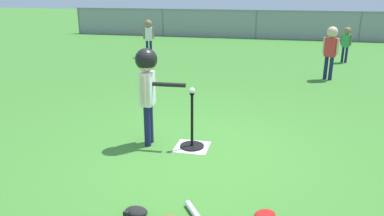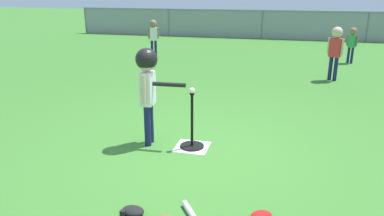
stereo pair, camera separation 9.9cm
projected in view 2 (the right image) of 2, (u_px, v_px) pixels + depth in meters
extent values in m
plane|color=#3D7A2D|center=(197.00, 153.00, 4.82)|extent=(60.00, 60.00, 0.00)
cube|color=white|center=(192.00, 147.00, 5.00)|extent=(0.44, 0.44, 0.01)
cylinder|color=black|center=(192.00, 146.00, 5.00)|extent=(0.32, 0.32, 0.03)
cylinder|color=black|center=(192.00, 120.00, 4.89)|extent=(0.04, 0.04, 0.72)
cylinder|color=black|center=(192.00, 94.00, 4.78)|extent=(0.06, 0.06, 0.02)
sphere|color=white|center=(192.00, 91.00, 4.76)|extent=(0.07, 0.07, 0.07)
cylinder|color=#191E4C|center=(150.00, 123.00, 5.09)|extent=(0.09, 0.09, 0.56)
cylinder|color=#191E4C|center=(148.00, 126.00, 4.97)|extent=(0.09, 0.09, 0.56)
cube|color=white|center=(148.00, 89.00, 4.88)|extent=(0.16, 0.26, 0.44)
cylinder|color=beige|center=(151.00, 83.00, 5.01)|extent=(0.06, 0.06, 0.37)
cylinder|color=beige|center=(144.00, 89.00, 4.72)|extent=(0.06, 0.06, 0.37)
sphere|color=beige|center=(147.00, 62.00, 4.77)|extent=(0.25, 0.25, 0.25)
sphere|color=black|center=(146.00, 59.00, 4.76)|extent=(0.29, 0.29, 0.29)
cylinder|color=black|center=(163.00, 84.00, 4.82)|extent=(0.60, 0.08, 0.06)
cylinder|color=#191E4C|center=(352.00, 56.00, 10.39)|extent=(0.07, 0.07, 0.44)
cylinder|color=#191E4C|center=(348.00, 55.00, 10.45)|extent=(0.07, 0.07, 0.44)
cube|color=green|center=(352.00, 41.00, 10.30)|extent=(0.23, 0.19, 0.34)
cylinder|color=#8C6647|center=(357.00, 41.00, 10.22)|extent=(0.05, 0.05, 0.29)
cylinder|color=#8C6647|center=(348.00, 40.00, 10.36)|extent=(0.05, 0.05, 0.29)
sphere|color=#8C6647|center=(353.00, 31.00, 10.21)|extent=(0.20, 0.20, 0.20)
cylinder|color=#191E4C|center=(156.00, 49.00, 11.40)|extent=(0.08, 0.08, 0.49)
cylinder|color=#191E4C|center=(152.00, 49.00, 11.39)|extent=(0.08, 0.08, 0.49)
cube|color=white|center=(153.00, 34.00, 11.26)|extent=(0.25, 0.21, 0.38)
cylinder|color=#8C6647|center=(158.00, 33.00, 11.27)|extent=(0.05, 0.05, 0.33)
cylinder|color=#8C6647|center=(149.00, 33.00, 11.23)|extent=(0.05, 0.05, 0.33)
sphere|color=#8C6647|center=(153.00, 23.00, 11.16)|extent=(0.22, 0.22, 0.22)
cylinder|color=#191E4C|center=(336.00, 69.00, 8.45)|extent=(0.08, 0.08, 0.54)
cylinder|color=#191E4C|center=(330.00, 68.00, 8.52)|extent=(0.08, 0.08, 0.54)
cube|color=red|center=(335.00, 48.00, 8.34)|extent=(0.28, 0.24, 0.42)
cylinder|color=beige|center=(342.00, 47.00, 8.24)|extent=(0.06, 0.06, 0.36)
cylinder|color=beige|center=(329.00, 46.00, 8.42)|extent=(0.06, 0.06, 0.36)
sphere|color=beige|center=(337.00, 32.00, 8.23)|extent=(0.24, 0.24, 0.24)
cylinder|color=silver|center=(190.00, 212.00, 3.50)|extent=(0.25, 0.32, 0.06)
ellipsoid|color=black|center=(133.00, 211.00, 3.52)|extent=(0.24, 0.19, 0.07)
cube|color=black|center=(123.00, 213.00, 3.48)|extent=(0.05, 0.05, 0.06)
ellipsoid|color=#B21919|center=(261.00, 216.00, 3.44)|extent=(0.27, 0.27, 0.07)
cylinder|color=slate|center=(85.00, 20.00, 17.12)|extent=(0.06, 0.06, 1.15)
cylinder|color=slate|center=(169.00, 22.00, 16.20)|extent=(0.06, 0.06, 1.15)
cylinder|color=slate|center=(262.00, 24.00, 15.27)|extent=(0.06, 0.06, 1.15)
cylinder|color=slate|center=(367.00, 27.00, 14.35)|extent=(0.06, 0.06, 1.15)
cube|color=gray|center=(263.00, 11.00, 15.11)|extent=(16.00, 0.03, 0.03)
cube|color=gray|center=(262.00, 24.00, 15.27)|extent=(16.00, 0.01, 1.15)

